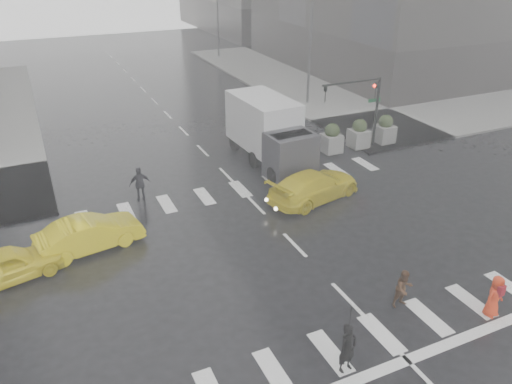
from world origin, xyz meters
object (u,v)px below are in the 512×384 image
pedestrian_orange (495,296)px  taxi_mid (90,234)px  traffic_signal_pole (364,100)px  pedestrian_brown (404,288)px  box_truck (270,131)px  taxi_front (7,265)px

pedestrian_orange → taxi_mid: pedestrian_orange is taller
pedestrian_orange → traffic_signal_pole: bearing=62.9°
pedestrian_brown → pedestrian_orange: pedestrian_orange is taller
traffic_signal_pole → box_truck: 6.16m
pedestrian_brown → taxi_mid: bearing=139.0°
pedestrian_orange → taxi_front: pedestrian_orange is taller
pedestrian_brown → box_truck: bearing=84.7°
taxi_mid → box_truck: 12.22m
taxi_mid → box_truck: box_truck is taller
taxi_mid → pedestrian_brown: bearing=-141.9°
pedestrian_orange → taxi_mid: (-12.05, 10.19, -0.08)m
taxi_front → taxi_mid: 3.32m
pedestrian_orange → taxi_front: (-15.23, 9.24, -0.12)m
taxi_front → box_truck: bearing=-79.8°
pedestrian_orange → box_truck: box_truck is taller
pedestrian_brown → taxi_front: bearing=150.0°
taxi_front → taxi_mid: size_ratio=0.92×
pedestrian_brown → taxi_front: pedestrian_brown is taller
traffic_signal_pole → taxi_mid: 17.78m
pedestrian_brown → taxi_mid: size_ratio=0.34×
taxi_front → pedestrian_orange: bearing=-134.5°
traffic_signal_pole → taxi_front: size_ratio=1.12×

